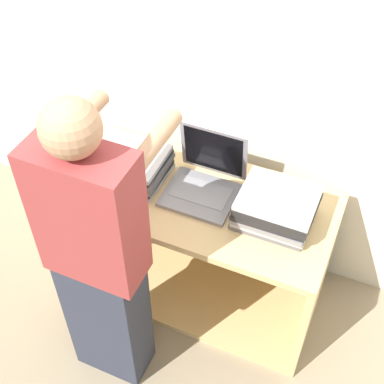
% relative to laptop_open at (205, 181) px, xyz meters
% --- Properties ---
extents(ground_plane, '(12.00, 12.00, 0.00)m').
position_rel_laptop_open_xyz_m(ground_plane, '(0.00, -0.37, -0.78)').
color(ground_plane, gray).
extents(wall_back, '(8.00, 0.05, 2.40)m').
position_rel_laptop_open_xyz_m(wall_back, '(0.00, 0.37, 0.42)').
color(wall_back, silver).
rests_on(wall_back, ground_plane).
extents(cart, '(1.28, 0.63, 0.73)m').
position_rel_laptop_open_xyz_m(cart, '(0.00, 0.02, -0.42)').
color(cart, tan).
rests_on(cart, ground_plane).
extents(laptop_open, '(0.33, 0.32, 0.30)m').
position_rel_laptop_open_xyz_m(laptop_open, '(0.00, 0.00, 0.00)').
color(laptop_open, gray).
rests_on(laptop_open, cart).
extents(laptop_stack_left, '(0.35, 0.30, 0.14)m').
position_rel_laptop_open_xyz_m(laptop_stack_left, '(-0.36, -0.05, 0.01)').
color(laptop_stack_left, '#B7B7BC').
rests_on(laptop_stack_left, cart).
extents(laptop_stack_right, '(0.35, 0.29, 0.16)m').
position_rel_laptop_open_xyz_m(laptop_stack_right, '(0.36, -0.05, 0.02)').
color(laptop_stack_right, slate).
rests_on(laptop_stack_right, cart).
extents(person, '(0.40, 0.52, 1.58)m').
position_rel_laptop_open_xyz_m(person, '(-0.21, -0.61, 0.01)').
color(person, '#2D3342').
rests_on(person, ground_plane).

